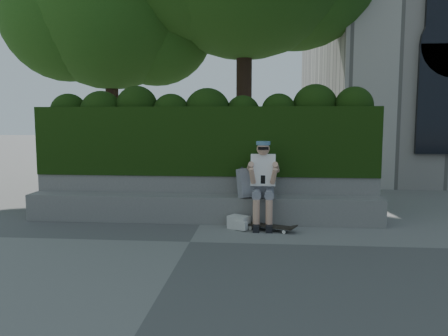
# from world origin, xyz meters

# --- Properties ---
(ground) EXTENTS (80.00, 80.00, 0.00)m
(ground) POSITION_xyz_m (0.00, 0.00, 0.00)
(ground) COLOR slate
(ground) RESTS_ON ground
(bench_ledge) EXTENTS (6.00, 0.45, 0.45)m
(bench_ledge) POSITION_xyz_m (0.00, 1.25, 0.23)
(bench_ledge) COLOR gray
(bench_ledge) RESTS_ON ground
(planter_wall) EXTENTS (6.00, 0.50, 0.75)m
(planter_wall) POSITION_xyz_m (0.00, 1.73, 0.38)
(planter_wall) COLOR gray
(planter_wall) RESTS_ON ground
(hedge) EXTENTS (6.00, 1.00, 1.20)m
(hedge) POSITION_xyz_m (0.00, 1.95, 1.35)
(hedge) COLOR black
(hedge) RESTS_ON planter_wall
(tree_right) EXTENTS (4.26, 4.26, 6.75)m
(tree_right) POSITION_xyz_m (-2.81, 4.96, 4.60)
(tree_right) COLOR black
(tree_right) RESTS_ON ground
(person) EXTENTS (0.40, 0.76, 1.38)m
(person) POSITION_xyz_m (1.03, 1.07, 0.75)
(person) COLOR gray
(person) RESTS_ON ground
(skateboard) EXTENTS (0.81, 0.47, 0.08)m
(skateboard) POSITION_xyz_m (1.13, 0.75, 0.07)
(skateboard) COLOR black
(skateboard) RESTS_ON ground
(backpack_plaid) EXTENTS (0.37, 0.31, 0.48)m
(backpack_plaid) POSITION_xyz_m (0.78, 1.15, 0.69)
(backpack_plaid) COLOR #A2A1A5
(backpack_plaid) RESTS_ON bench_ledge
(backpack_ground) EXTENTS (0.38, 0.35, 0.20)m
(backpack_ground) POSITION_xyz_m (0.65, 0.83, 0.10)
(backpack_ground) COLOR beige
(backpack_ground) RESTS_ON ground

